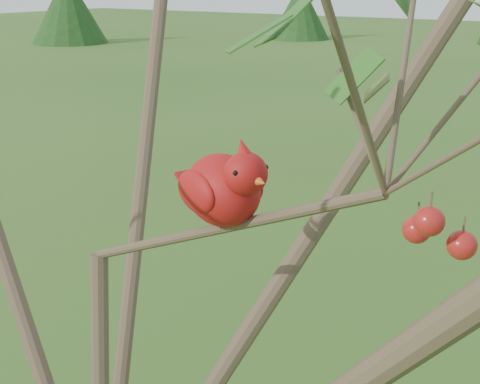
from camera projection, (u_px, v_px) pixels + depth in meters
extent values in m
sphere|color=#B41D19|center=(417.00, 229.00, 0.92)|extent=(0.04, 0.04, 0.04)
sphere|color=#B41D19|center=(429.00, 221.00, 0.85)|extent=(0.04, 0.04, 0.04)
sphere|color=#B41D19|center=(462.00, 245.00, 0.87)|extent=(0.04, 0.04, 0.04)
ellipsoid|color=#AB170E|center=(222.00, 190.00, 1.07)|extent=(0.18, 0.16, 0.12)
sphere|color=#AB170E|center=(246.00, 174.00, 1.00)|extent=(0.09, 0.09, 0.07)
cone|color=#AB170E|center=(244.00, 151.00, 1.00)|extent=(0.06, 0.05, 0.05)
cone|color=#D85914|center=(259.00, 181.00, 0.98)|extent=(0.04, 0.03, 0.02)
ellipsoid|color=black|center=(254.00, 180.00, 0.99)|extent=(0.03, 0.04, 0.03)
cube|color=#AB170E|center=(196.00, 190.00, 1.14)|extent=(0.09, 0.06, 0.05)
ellipsoid|color=#AB170E|center=(243.00, 182.00, 1.09)|extent=(0.11, 0.07, 0.07)
ellipsoid|color=#AB170E|center=(196.00, 192.00, 1.05)|extent=(0.11, 0.07, 0.07)
cylinder|color=#423224|center=(300.00, 13.00, 27.24)|extent=(0.32, 0.32, 2.11)
cone|color=#1A3713|center=(300.00, 10.00, 27.21)|extent=(2.46, 2.46, 2.29)
cylinder|color=#423224|center=(68.00, 10.00, 25.50)|extent=(0.37, 0.37, 2.47)
cone|color=#1A3713|center=(68.00, 7.00, 25.47)|extent=(2.88, 2.88, 2.67)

